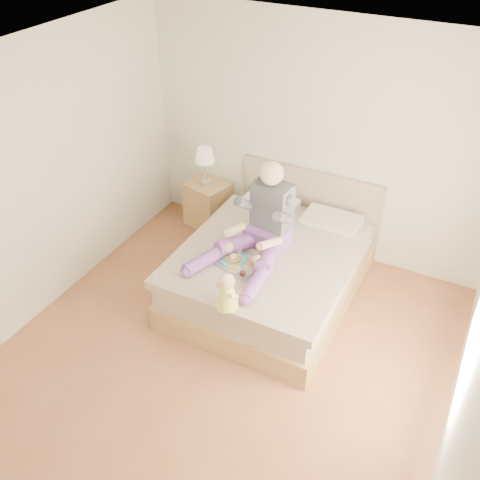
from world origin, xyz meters
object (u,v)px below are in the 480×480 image
at_px(baby, 228,293).
at_px(bed, 274,266).
at_px(adult, 260,227).
at_px(tray, 239,262).
at_px(nightstand, 208,204).

bearing_deg(baby, bed, 115.79).
xyz_separation_m(bed, adult, (-0.09, -0.17, 0.57)).
xyz_separation_m(adult, baby, (0.10, -0.87, -0.14)).
bearing_deg(tray, nightstand, 146.13).
relative_size(tray, baby, 1.38).
bearing_deg(adult, nightstand, 148.64).
distance_m(adult, tray, 0.40).
relative_size(nightstand, tray, 1.20).
bearing_deg(tray, baby, -57.48).
bearing_deg(tray, adult, 90.47).
relative_size(nightstand, baby, 1.66).
xyz_separation_m(bed, nightstand, (-1.28, 0.80, -0.02)).
height_order(nightstand, adult, adult).
xyz_separation_m(bed, tray, (-0.17, -0.47, 0.32)).
relative_size(nightstand, adult, 0.49).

